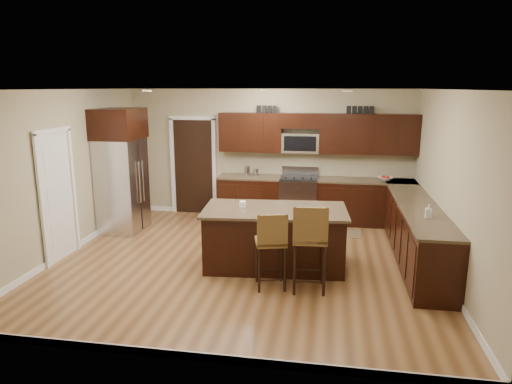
% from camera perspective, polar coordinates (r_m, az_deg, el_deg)
% --- Properties ---
extents(floor, '(6.00, 6.00, 0.00)m').
position_cam_1_polar(floor, '(7.39, -1.42, -8.73)').
color(floor, brown).
rests_on(floor, ground).
extents(ceiling, '(6.00, 6.00, 0.00)m').
position_cam_1_polar(ceiling, '(6.87, -1.55, 12.70)').
color(ceiling, silver).
rests_on(ceiling, wall_back).
extents(wall_back, '(6.00, 0.00, 6.00)m').
position_cam_1_polar(wall_back, '(9.68, 1.58, 4.77)').
color(wall_back, tan).
rests_on(wall_back, floor).
extents(wall_left, '(0.00, 5.50, 5.50)m').
position_cam_1_polar(wall_left, '(8.11, -22.80, 2.14)').
color(wall_left, tan).
rests_on(wall_left, floor).
extents(wall_right, '(0.00, 5.50, 5.50)m').
position_cam_1_polar(wall_right, '(7.09, 23.07, 0.68)').
color(wall_right, tan).
rests_on(wall_right, floor).
extents(base_cabinets, '(4.02, 3.96, 0.92)m').
position_cam_1_polar(base_cabinets, '(8.52, 13.10, -2.83)').
color(base_cabinets, black).
rests_on(base_cabinets, floor).
extents(upper_cabinets, '(4.00, 0.33, 0.80)m').
position_cam_1_polar(upper_cabinets, '(9.37, 7.84, 7.40)').
color(upper_cabinets, black).
rests_on(upper_cabinets, wall_back).
extents(range, '(0.76, 0.64, 1.11)m').
position_cam_1_polar(range, '(9.49, 5.37, -0.86)').
color(range, silver).
rests_on(range, floor).
extents(microwave, '(0.76, 0.31, 0.40)m').
position_cam_1_polar(microwave, '(9.43, 5.58, 6.15)').
color(microwave, silver).
rests_on(microwave, upper_cabinets).
extents(doorway, '(0.85, 0.03, 2.06)m').
position_cam_1_polar(doorway, '(10.07, -7.80, 3.13)').
color(doorway, black).
rests_on(doorway, floor).
extents(pantry_door, '(0.03, 0.80, 2.04)m').
position_cam_1_polar(pantry_door, '(7.92, -23.60, -0.62)').
color(pantry_door, white).
rests_on(pantry_door, floor).
extents(letter_decor, '(2.20, 0.03, 0.15)m').
position_cam_1_polar(letter_decor, '(9.35, 7.04, 10.20)').
color(letter_decor, black).
rests_on(letter_decor, upper_cabinets).
extents(island, '(2.26, 1.30, 0.92)m').
position_cam_1_polar(island, '(7.11, 2.34, -5.93)').
color(island, black).
rests_on(island, floor).
extents(stool_mid, '(0.50, 0.50, 1.10)m').
position_cam_1_polar(stool_mid, '(6.23, 1.92, -6.23)').
color(stool_mid, brown).
rests_on(stool_mid, floor).
extents(stool_right, '(0.49, 0.49, 1.23)m').
position_cam_1_polar(stool_right, '(6.15, 6.74, -5.77)').
color(stool_right, brown).
rests_on(stool_right, floor).
extents(refrigerator, '(0.79, 0.95, 2.35)m').
position_cam_1_polar(refrigerator, '(9.04, -16.47, 2.73)').
color(refrigerator, silver).
rests_on(refrigerator, floor).
extents(floor_mat, '(0.89, 0.64, 0.01)m').
position_cam_1_polar(floor_mat, '(8.94, 10.34, -5.00)').
color(floor_mat, brown).
rests_on(floor_mat, floor).
extents(fruit_bowl, '(0.33, 0.33, 0.07)m').
position_cam_1_polar(fruit_bowl, '(9.43, 15.83, 1.62)').
color(fruit_bowl, silver).
rests_on(fruit_bowl, base_cabinets).
extents(soap_bottle, '(0.10, 0.10, 0.20)m').
position_cam_1_polar(soap_bottle, '(6.92, 20.77, -2.24)').
color(soap_bottle, '#B2B2B2').
rests_on(soap_bottle, base_cabinets).
extents(canister_tall, '(0.12, 0.12, 0.21)m').
position_cam_1_polar(canister_tall, '(9.50, -1.09, 2.63)').
color(canister_tall, silver).
rests_on(canister_tall, base_cabinets).
extents(canister_short, '(0.11, 0.11, 0.16)m').
position_cam_1_polar(canister_short, '(9.48, 0.02, 2.44)').
color(canister_short, silver).
rests_on(canister_short, base_cabinets).
extents(island_jar, '(0.10, 0.10, 0.10)m').
position_cam_1_polar(island_jar, '(7.03, -1.67, -1.55)').
color(island_jar, white).
rests_on(island_jar, island).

